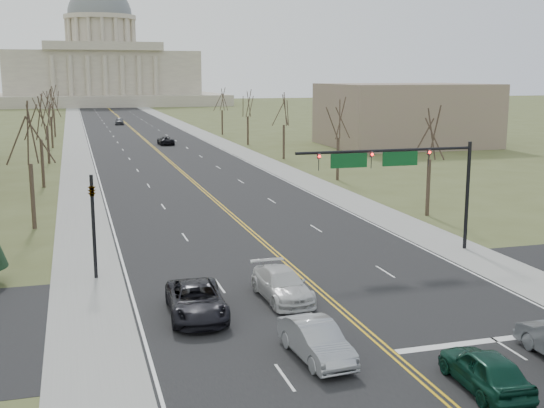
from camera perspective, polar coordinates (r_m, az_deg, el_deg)
ground at (r=30.52m, az=9.09°, el=-11.50°), size 600.00×600.00×0.00m
road at (r=136.47m, az=-11.12°, el=5.76°), size 20.00×380.00×0.01m
cross_road at (r=35.67m, az=4.94°, el=-8.06°), size 120.00×14.00×0.01m
sidewalk_left at (r=135.91m, az=-16.18°, el=5.52°), size 4.00×380.00×0.03m
sidewalk_right at (r=138.07m, az=-6.13°, el=5.96°), size 4.00×380.00×0.03m
center_line at (r=136.47m, az=-11.12°, el=5.77°), size 0.42×380.00×0.01m
edge_line_left at (r=135.93m, az=-15.25°, el=5.57°), size 0.15×380.00×0.01m
edge_line_right at (r=137.70m, az=-7.04°, el=5.93°), size 0.15×380.00×0.01m
stop_bar at (r=32.09m, az=18.12°, el=-10.75°), size 9.50×0.50×0.01m
capitol at (r=275.62m, az=-14.01°, el=11.05°), size 90.00×60.00×50.00m
signal_mast at (r=44.05m, az=10.58°, el=3.12°), size 12.12×0.44×7.20m
signal_left at (r=39.70m, az=-14.75°, el=-0.88°), size 0.32×0.36×6.00m
tree_r_0 at (r=56.95m, az=13.11°, el=5.52°), size 3.74×3.74×8.50m
tree_l_0 at (r=53.71m, az=-19.69°, el=5.29°), size 3.96×3.96×9.00m
tree_r_1 at (r=74.97m, az=5.58°, el=6.96°), size 3.74×3.74×8.50m
tree_l_1 at (r=73.63m, az=-18.86°, el=6.67°), size 3.96×3.96×9.00m
tree_r_2 at (r=93.79m, az=1.00°, el=7.77°), size 3.74×3.74×8.50m
tree_l_2 at (r=93.58m, az=-18.38°, el=7.46°), size 3.96×3.96×9.00m
tree_r_3 at (r=113.02m, az=-2.05°, el=8.28°), size 3.74×3.74×8.50m
tree_l_3 at (r=113.56m, az=-18.07°, el=7.97°), size 3.96×3.96×9.00m
tree_r_4 at (r=132.48m, az=-4.21°, el=8.62°), size 3.74×3.74×8.50m
tree_l_4 at (r=133.54m, az=-17.85°, el=8.33°), size 3.96×3.96×9.00m
bldg_right_mass at (r=114.33m, az=11.06°, el=7.34°), size 25.00×20.00×10.00m
car_nb_inner_lead at (r=27.03m, az=17.40°, el=-13.08°), size 2.09×4.68×1.56m
car_sb_inner_lead at (r=28.50m, az=3.73°, el=-11.32°), size 2.02×4.82×1.55m
car_sb_outer_lead at (r=33.30m, az=-6.34°, el=-8.01°), size 2.96×5.87×1.59m
car_sb_inner_second at (r=35.54m, az=0.84°, el=-6.76°), size 2.40×5.44×1.55m
car_far_nb at (r=114.91m, az=-8.89°, el=5.27°), size 2.50×5.06×1.38m
car_far_sb at (r=163.20m, az=-12.66°, el=6.79°), size 2.29×5.01×1.66m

